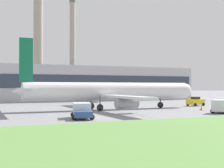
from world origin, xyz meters
name	(u,v)px	position (x,y,z in m)	size (l,w,h in m)	color
ground_plane	(91,110)	(0.00, 0.00, 0.00)	(400.00, 400.00, 0.00)	gray
terminal_building	(45,83)	(-0.42, 36.83, 4.94)	(86.55, 15.57, 19.32)	#B2B2B7
smokestack_left	(38,44)	(2.02, 60.75, 18.88)	(3.74, 3.74, 37.46)	gray
smokestack_right	(72,48)	(15.78, 65.47, 18.50)	(2.43, 2.43, 36.81)	gray
airplane	(109,92)	(2.97, -0.67, 3.04)	(32.87, 30.99, 11.38)	silver
pushback_tug	(196,102)	(23.02, 1.62, 0.83)	(3.78, 2.96, 1.85)	yellow
baggage_truck	(222,106)	(15.57, -13.81, 0.98)	(5.10, 4.53, 1.96)	#232328
fuel_truck	(82,111)	(-5.78, -12.86, 0.94)	(3.48, 5.33, 1.88)	#2D4C93
traffic_cone_near_nose	(218,108)	(19.90, -8.11, 0.23)	(0.55, 0.55, 0.50)	black
traffic_cone_wingtip	(201,108)	(16.40, -8.19, 0.34)	(0.52, 0.52, 0.73)	black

